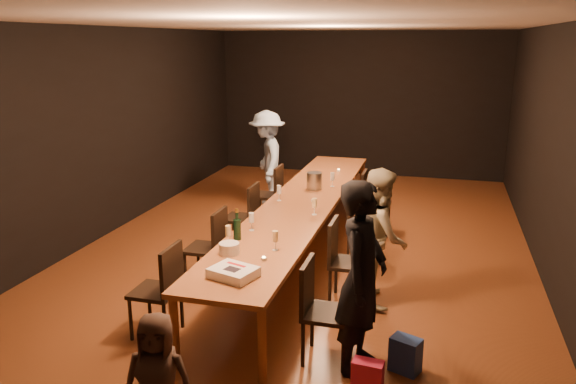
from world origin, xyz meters
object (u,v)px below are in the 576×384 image
(man_blue, at_px, (267,159))
(champagne_bottle, at_px, (237,224))
(chair_left_1, at_px, (205,247))
(woman_birthday, at_px, (362,278))
(chair_right_1, at_px, (350,262))
(chair_left_0, at_px, (155,290))
(chair_right_2, at_px, (365,228))
(chair_left_3, at_px, (267,195))
(plate_stack, at_px, (229,248))
(table, at_px, (301,205))
(woman_tan, at_px, (380,236))
(chair_left_2, at_px, (241,217))
(birthday_cake, at_px, (233,272))
(chair_right_3, at_px, (376,203))
(chair_right_0, at_px, (328,312))
(ice_bucket, at_px, (314,181))
(child, at_px, (158,381))

(man_blue, bearing_deg, champagne_bottle, -10.82)
(chair_left_1, height_order, woman_birthday, woman_birthday)
(chair_right_1, distance_m, chair_left_0, 2.08)
(chair_right_2, xyz_separation_m, chair_left_1, (-1.70, -1.20, 0.00))
(chair_left_0, xyz_separation_m, champagne_bottle, (0.55, 0.82, 0.46))
(chair_left_3, bearing_deg, man_blue, 17.30)
(plate_stack, bearing_deg, table, 83.32)
(chair_left_1, xyz_separation_m, man_blue, (-0.30, 3.36, 0.36))
(woman_tan, distance_m, champagne_bottle, 1.55)
(chair_left_2, relative_size, man_blue, 0.56)
(birthday_cake, distance_m, champagne_bottle, 1.00)
(chair_left_1, bearing_deg, chair_right_3, -35.31)
(chair_left_2, bearing_deg, chair_left_1, -180.00)
(chair_right_2, relative_size, chair_left_3, 1.00)
(chair_right_0, relative_size, ice_bucket, 3.90)
(table, distance_m, birthday_cake, 2.52)
(chair_right_1, bearing_deg, chair_right_3, 180.00)
(table, relative_size, chair_left_1, 6.45)
(woman_tan, xyz_separation_m, champagne_bottle, (-1.45, -0.51, 0.17))
(chair_left_3, xyz_separation_m, woman_birthday, (2.00, -3.65, 0.39))
(chair_left_3, height_order, child, child)
(chair_right_3, distance_m, child, 5.09)
(chair_right_0, relative_size, woman_tan, 0.62)
(champagne_bottle, bearing_deg, chair_left_2, 109.16)
(chair_left_3, relative_size, ice_bucket, 3.90)
(chair_left_3, bearing_deg, chair_right_2, -125.22)
(chair_left_2, relative_size, ice_bucket, 3.90)
(man_blue, height_order, birthday_cake, man_blue)
(chair_left_0, bearing_deg, champagne_bottle, -33.65)
(table, bearing_deg, chair_right_2, 0.00)
(plate_stack, relative_size, champagne_bottle, 0.59)
(chair_left_0, height_order, chair_left_2, same)
(birthday_cake, bearing_deg, chair_right_2, 89.09)
(chair_left_1, height_order, plate_stack, chair_left_1)
(chair_left_2, bearing_deg, man_blue, 7.90)
(birthday_cake, xyz_separation_m, plate_stack, (-0.24, 0.52, 0.01))
(chair_right_0, height_order, child, child)
(chair_right_1, xyz_separation_m, woman_birthday, (0.30, -1.25, 0.39))
(chair_right_2, distance_m, plate_stack, 2.29)
(table, relative_size, woman_birthday, 3.52)
(chair_left_0, distance_m, chair_left_3, 3.60)
(chair_right_0, xyz_separation_m, woman_birthday, (0.30, -0.05, 0.39))
(woman_birthday, relative_size, champagne_bottle, 4.99)
(chair_right_0, relative_size, child, 0.92)
(woman_birthday, bearing_deg, chair_left_0, 97.05)
(woman_tan, bearing_deg, chair_right_0, 155.05)
(chair_left_0, height_order, woman_tan, woman_tan)
(plate_stack, distance_m, ice_bucket, 2.70)
(birthday_cake, relative_size, ice_bucket, 1.95)
(chair_right_3, bearing_deg, chair_left_2, -54.78)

